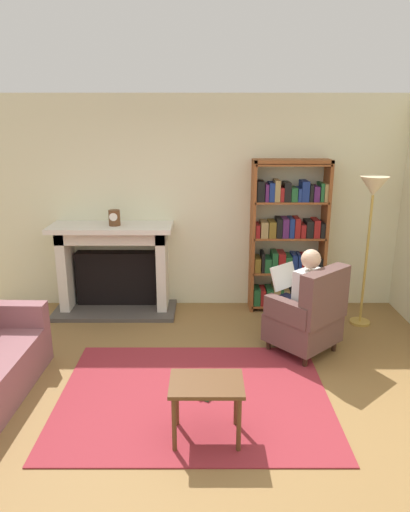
% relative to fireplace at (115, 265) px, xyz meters
% --- Properties ---
extents(ground, '(14.00, 14.00, 0.00)m').
position_rel_fireplace_xyz_m(ground, '(1.06, -2.30, -0.60)').
color(ground, olive).
extents(back_wall, '(5.60, 0.10, 2.70)m').
position_rel_fireplace_xyz_m(back_wall, '(1.06, 0.25, 0.75)').
color(back_wall, beige).
rests_on(back_wall, ground).
extents(area_rug, '(2.40, 1.80, 0.01)m').
position_rel_fireplace_xyz_m(area_rug, '(1.06, -2.00, -0.60)').
color(area_rug, maroon).
rests_on(area_rug, ground).
extents(fireplace, '(1.55, 0.64, 1.15)m').
position_rel_fireplace_xyz_m(fireplace, '(0.00, 0.00, 0.00)').
color(fireplace, '#4C4742').
rests_on(fireplace, ground).
extents(mantel_clock, '(0.14, 0.14, 0.19)m').
position_rel_fireplace_xyz_m(mantel_clock, '(0.05, -0.10, 0.64)').
color(mantel_clock, brown).
rests_on(mantel_clock, fireplace).
extents(bookshelf, '(0.95, 0.32, 1.93)m').
position_rel_fireplace_xyz_m(bookshelf, '(2.22, 0.03, 0.34)').
color(bookshelf, brown).
rests_on(bookshelf, ground).
extents(armchair_reading, '(0.89, 0.89, 0.97)m').
position_rel_fireplace_xyz_m(armchair_reading, '(2.24, -1.19, -0.18)').
color(armchair_reading, '#331E14').
rests_on(armchair_reading, ground).
extents(seated_reader, '(0.58, 0.59, 1.14)m').
position_rel_fireplace_xyz_m(seated_reader, '(2.16, -1.10, 0.02)').
color(seated_reader, silver).
rests_on(seated_reader, ground).
extents(side_table, '(0.56, 0.39, 0.49)m').
position_rel_fireplace_xyz_m(side_table, '(1.17, -2.56, -0.19)').
color(side_table, brown).
rests_on(side_table, ground).
extents(scattered_books, '(0.28, 0.27, 0.03)m').
position_rel_fireplace_xyz_m(scattered_books, '(1.14, -1.98, -0.57)').
color(scattered_books, red).
rests_on(scattered_books, area_rug).
extents(floor_lamp, '(0.32, 0.32, 1.78)m').
position_rel_fireplace_xyz_m(floor_lamp, '(3.05, -0.45, 0.91)').
color(floor_lamp, '#B7933F').
rests_on(floor_lamp, ground).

